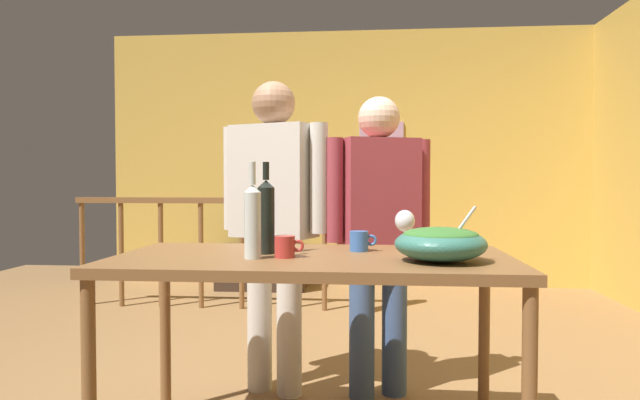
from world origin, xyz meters
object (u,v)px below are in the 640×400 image
object	(u,v)px
serving_table	(312,274)
stair_railing	(265,239)
framed_picture	(381,138)
wine_bottle_dark	(266,215)
mug_blue	(360,241)
person_standing_right	(379,222)
tv_console	(262,267)
salad_bowl	(440,242)
person_standing_left	(274,209)
mug_red	(285,247)
flat_screen_tv	(261,220)
wine_glass	(405,222)
wine_bottle_clear	(253,220)

from	to	relation	value
serving_table	stair_railing	bearing A→B (deg)	104.94
framed_picture	wine_bottle_dark	size ratio (longest dim) A/B	1.24
mug_blue	person_standing_right	distance (m)	0.52
tv_console	salad_bowl	distance (m)	3.90
stair_railing	person_standing_left	bearing A→B (deg)	-77.73
salad_bowl	mug_red	distance (m)	0.59
framed_picture	flat_screen_tv	distance (m)	1.53
framed_picture	stair_railing	xyz separation A→B (m)	(-1.02, -1.20, -0.96)
wine_glass	mug_red	distance (m)	0.62
flat_screen_tv	salad_bowl	world-z (taller)	salad_bowl
tv_console	mug_blue	world-z (taller)	mug_blue
salad_bowl	mug_red	size ratio (longest dim) A/B	2.93
mug_red	mug_blue	bearing A→B (deg)	38.40
stair_railing	mug_red	size ratio (longest dim) A/B	22.69
salad_bowl	wine_bottle_clear	world-z (taller)	wine_bottle_clear
stair_railing	wine_glass	size ratio (longest dim) A/B	15.60
mug_red	person_standing_right	distance (m)	0.83
tv_console	person_standing_left	size ratio (longest dim) A/B	0.55
wine_glass	wine_bottle_clear	size ratio (longest dim) A/B	0.45
flat_screen_tv	stair_railing	bearing A→B (deg)	-76.81
person_standing_right	tv_console	bearing A→B (deg)	-88.40
serving_table	mug_red	distance (m)	0.17
framed_picture	wine_glass	xyz separation A→B (m)	(0.04, -3.44, -0.64)
framed_picture	wine_bottle_clear	size ratio (longest dim) A/B	1.25
framed_picture	person_standing_right	size ratio (longest dim) A/B	0.30
flat_screen_tv	wine_bottle_dark	size ratio (longest dim) A/B	1.48
flat_screen_tv	wine_glass	size ratio (longest dim) A/B	3.30
stair_railing	mug_blue	size ratio (longest dim) A/B	22.75
framed_picture	wine_bottle_clear	world-z (taller)	framed_picture
person_standing_left	framed_picture	bearing A→B (deg)	-80.28
mug_red	person_standing_right	size ratio (longest dim) A/B	0.07
tv_console	wine_bottle_clear	distance (m)	3.72
mug_blue	stair_railing	bearing A→B (deg)	109.84
person_standing_right	wine_glass	bearing A→B (deg)	86.47
serving_table	person_standing_left	world-z (taller)	person_standing_left
flat_screen_tv	wine_bottle_clear	xyz separation A→B (m)	(0.67, -3.55, 0.25)
mug_blue	person_standing_left	distance (m)	0.70
flat_screen_tv	mug_red	xyz separation A→B (m)	(0.79, -3.50, 0.15)
tv_console	person_standing_left	bearing A→B (deg)	-77.57
wine_glass	mug_red	size ratio (longest dim) A/B	1.45
salad_bowl	wine_bottle_dark	xyz separation A→B (m)	(-0.68, 0.16, 0.09)
salad_bowl	framed_picture	bearing A→B (deg)	92.19
tv_console	wine_bottle_clear	size ratio (longest dim) A/B	2.44
wine_bottle_dark	mug_red	distance (m)	0.18
wine_bottle_clear	mug_red	bearing A→B (deg)	20.55
flat_screen_tv	serving_table	size ratio (longest dim) A/B	0.35
stair_railing	wine_bottle_dark	xyz separation A→B (m)	(0.49, -2.51, 0.36)
stair_railing	mug_blue	distance (m)	2.56
tv_console	wine_glass	bearing A→B (deg)	-68.05
serving_table	wine_bottle_clear	size ratio (longest dim) A/B	4.25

